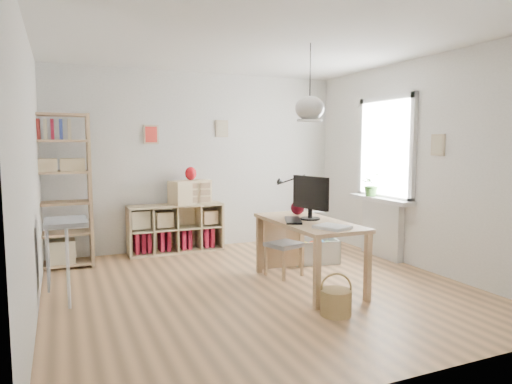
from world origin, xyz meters
name	(u,v)px	position (x,y,z in m)	size (l,w,h in m)	color
ground	(258,287)	(0.00, 0.00, 0.00)	(4.50, 4.50, 0.00)	tan
room_shell	(310,108)	(0.55, -0.15, 2.00)	(4.50, 4.50, 4.50)	white
window_unit	(386,148)	(2.23, 0.60, 1.55)	(0.07, 1.16, 1.46)	white
radiator	(382,229)	(2.19, 0.60, 0.40)	(0.10, 0.80, 0.80)	silver
windowsill	(380,199)	(2.14, 0.60, 0.83)	(0.22, 1.20, 0.06)	white
desk	(308,229)	(0.55, -0.15, 0.66)	(0.70, 1.50, 0.75)	tan
cube_shelf	(174,232)	(-0.47, 2.08, 0.30)	(1.40, 0.38, 0.72)	#CFB988
tall_bookshelf	(58,185)	(-2.04, 1.80, 1.09)	(0.80, 0.38, 2.00)	tan
side_table	(59,238)	(-2.04, 0.35, 0.67)	(0.40, 0.55, 0.85)	gray
chair	(281,241)	(0.46, 0.35, 0.43)	(0.46, 0.46, 0.75)	gray
wicker_basket	(336,301)	(0.34, -1.05, 0.13)	(0.29, 0.29, 0.41)	#A4824A
storage_chest	(313,246)	(1.16, 0.79, 0.21)	(0.72, 0.79, 0.65)	silver
monitor	(310,195)	(0.60, -0.10, 1.03)	(0.23, 0.57, 0.50)	black
keyboard	(293,220)	(0.37, -0.12, 0.76)	(0.17, 0.45, 0.02)	black
task_lamp	(289,189)	(0.62, 0.44, 1.05)	(0.42, 0.15, 0.44)	black
yarn_ball	(297,208)	(0.65, 0.29, 0.83)	(0.17, 0.17, 0.17)	#430916
paper_tray	(332,227)	(0.53, -0.68, 0.77)	(0.26, 0.32, 0.03)	white
drawer_chest	(190,192)	(-0.23, 2.04, 0.90)	(0.61, 0.28, 0.35)	#CFB988
red_vase	(191,174)	(-0.21, 2.04, 1.17)	(0.17, 0.17, 0.20)	#A80E15
potted_plant	(371,184)	(2.12, 0.77, 1.03)	(0.31, 0.26, 0.34)	#3B702A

